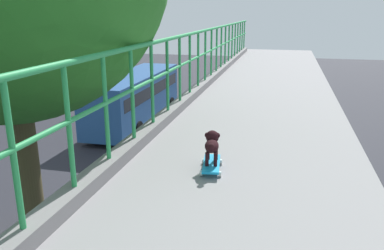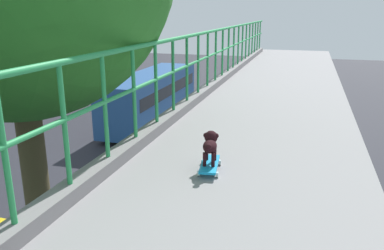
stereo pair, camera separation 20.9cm
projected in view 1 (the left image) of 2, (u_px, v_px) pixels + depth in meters
city_bus at (135, 95)px, 24.28m from camera, size 2.72×10.20×3.12m
toy_skateboard at (211, 164)px, 3.96m from camera, size 0.26×0.51×0.08m
small_dog at (212, 143)px, 3.94m from camera, size 0.18×0.35×0.31m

